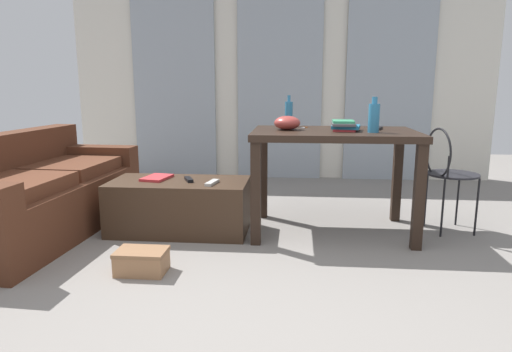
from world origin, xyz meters
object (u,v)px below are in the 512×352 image
at_px(bowl, 287,123).
at_px(tv_remote_on_table, 378,128).
at_px(wire_chair, 446,167).
at_px(scissors, 305,127).
at_px(coffee_table, 180,206).
at_px(magazine, 157,178).
at_px(shoebox, 142,261).
at_px(couch, 36,195).
at_px(bottle_far, 374,117).
at_px(tv_remote_secondary, 212,183).
at_px(book_stack, 344,126).
at_px(craft_table, 334,146).
at_px(bottle_near, 289,114).
at_px(tv_remote_primary, 189,179).

bearing_deg(bowl, tv_remote_on_table, 6.92).
height_order(wire_chair, scissors, wire_chair).
bearing_deg(scissors, coffee_table, -162.69).
relative_size(magazine, shoebox, 0.85).
bearing_deg(couch, bottle_far, 2.53).
xyz_separation_m(bottle_far, magazine, (-1.64, 0.08, -0.49)).
height_order(tv_remote_secondary, magazine, same).
bearing_deg(bowl, magazine, -176.48).
bearing_deg(bowl, bottle_far, -12.77).
distance_m(bottle_far, book_stack, 0.24).
bearing_deg(tv_remote_on_table, scissors, -170.25).
bearing_deg(bowl, coffee_table, -172.25).
height_order(couch, tv_remote_secondary, couch).
relative_size(scissors, magazine, 0.41).
bearing_deg(tv_remote_on_table, tv_remote_secondary, -146.57).
relative_size(bowl, scissors, 1.89).
xyz_separation_m(bottle_far, scissors, (-0.49, 0.33, -0.11)).
height_order(bowl, shoebox, bowl).
distance_m(couch, magazine, 0.93).
bearing_deg(bottle_far, craft_table, 154.18).
distance_m(wire_chair, bottle_near, 1.29).
bearing_deg(tv_remote_on_table, magazine, -154.82).
height_order(bottle_near, tv_remote_secondary, bottle_near).
xyz_separation_m(bottle_near, magazine, (-1.02, -0.36, -0.48)).
distance_m(bottle_near, bowl, 0.30).
distance_m(book_stack, tv_remote_on_table, 0.29).
distance_m(craft_table, tv_remote_secondary, 0.96).
distance_m(couch, coffee_table, 1.10).
relative_size(bottle_far, bowl, 1.27).
xyz_separation_m(book_stack, tv_remote_on_table, (0.26, 0.11, -0.03)).
distance_m(couch, tv_remote_on_table, 2.67).
relative_size(book_stack, shoebox, 0.92).
bearing_deg(bowl, bottle_near, 88.95).
height_order(coffee_table, book_stack, book_stack).
xyz_separation_m(scissors, tv_remote_primary, (-0.88, -0.30, -0.38)).
bearing_deg(tv_remote_primary, bowl, -15.78).
xyz_separation_m(bowl, tv_remote_secondary, (-0.55, -0.21, -0.43)).
relative_size(coffee_table, craft_table, 0.86).
bearing_deg(magazine, tv_remote_on_table, 15.37).
xyz_separation_m(couch, tv_remote_primary, (1.17, 0.14, 0.12)).
relative_size(tv_remote_on_table, scissors, 1.54).
distance_m(bottle_near, magazine, 1.19).
relative_size(craft_table, bottle_far, 4.83).
bearing_deg(coffee_table, bottle_near, 26.38).
bearing_deg(bottle_far, book_stack, 149.31).
distance_m(bottle_far, tv_remote_on_table, 0.26).
height_order(coffee_table, bottle_far, bottle_far).
distance_m(wire_chair, shoebox, 2.34).
height_order(coffee_table, bowl, bowl).
xyz_separation_m(book_stack, magazine, (-1.44, -0.04, -0.42)).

